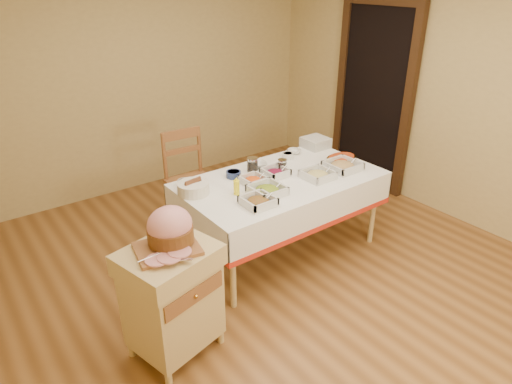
% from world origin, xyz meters
% --- Properties ---
extents(room_shell, '(5.00, 5.00, 5.00)m').
position_xyz_m(room_shell, '(0.00, 0.00, 1.30)').
color(room_shell, brown).
rests_on(room_shell, ground).
extents(doorway, '(0.09, 1.10, 2.20)m').
position_xyz_m(doorway, '(2.20, 0.90, 1.11)').
color(doorway, black).
rests_on(doorway, ground).
extents(dining_table, '(1.82, 1.02, 0.76)m').
position_xyz_m(dining_table, '(0.30, 0.30, 0.60)').
color(dining_table, tan).
rests_on(dining_table, ground).
extents(butcher_cart, '(0.69, 0.62, 0.83)m').
position_xyz_m(butcher_cart, '(-1.10, -0.26, 0.47)').
color(butcher_cart, tan).
rests_on(butcher_cart, ground).
extents(dining_chair, '(0.48, 0.46, 1.01)m').
position_xyz_m(dining_chair, '(-0.13, 1.24, 0.52)').
color(dining_chair, brown).
rests_on(dining_chair, ground).
extents(ham_on_board, '(0.42, 0.40, 0.28)m').
position_xyz_m(ham_on_board, '(-1.06, -0.22, 0.95)').
color(ham_on_board, brown).
rests_on(ham_on_board, butcher_cart).
extents(serving_dish_a, '(0.24, 0.24, 0.11)m').
position_xyz_m(serving_dish_a, '(-0.18, 0.01, 0.79)').
color(serving_dish_a, silver).
rests_on(serving_dish_a, dining_table).
extents(serving_dish_b, '(0.27, 0.27, 0.11)m').
position_xyz_m(serving_dish_b, '(0.00, 0.12, 0.79)').
color(serving_dish_b, silver).
rests_on(serving_dish_b, dining_table).
extents(serving_dish_c, '(0.25, 0.25, 0.10)m').
position_xyz_m(serving_dish_c, '(0.56, 0.11, 0.79)').
color(serving_dish_c, silver).
rests_on(serving_dish_c, dining_table).
extents(serving_dish_d, '(0.29, 0.29, 0.11)m').
position_xyz_m(serving_dish_d, '(0.89, 0.12, 0.80)').
color(serving_dish_d, silver).
rests_on(serving_dish_d, dining_table).
extents(serving_dish_e, '(0.21, 0.20, 0.09)m').
position_xyz_m(serving_dish_e, '(0.04, 0.37, 0.79)').
color(serving_dish_e, silver).
rests_on(serving_dish_e, dining_table).
extents(serving_dish_f, '(0.22, 0.21, 0.10)m').
position_xyz_m(serving_dish_f, '(0.29, 0.38, 0.79)').
color(serving_dish_f, silver).
rests_on(serving_dish_f, dining_table).
extents(small_bowl_left, '(0.11, 0.11, 0.05)m').
position_xyz_m(small_bowl_left, '(-0.47, 0.69, 0.79)').
color(small_bowl_left, silver).
rests_on(small_bowl_left, dining_table).
extents(small_bowl_mid, '(0.14, 0.14, 0.06)m').
position_xyz_m(small_bowl_mid, '(-0.03, 0.57, 0.79)').
color(small_bowl_mid, navy).
rests_on(small_bowl_mid, dining_table).
extents(small_bowl_right, '(0.11, 0.11, 0.06)m').
position_xyz_m(small_bowl_right, '(0.66, 0.63, 0.79)').
color(small_bowl_right, silver).
rests_on(small_bowl_right, dining_table).
extents(bowl_white_imported, '(0.21, 0.21, 0.04)m').
position_xyz_m(bowl_white_imported, '(0.29, 0.65, 0.78)').
color(bowl_white_imported, silver).
rests_on(bowl_white_imported, dining_table).
extents(bowl_small_imported, '(0.14, 0.14, 0.04)m').
position_xyz_m(bowl_small_imported, '(0.79, 0.70, 0.78)').
color(bowl_small_imported, silver).
rests_on(bowl_small_imported, dining_table).
extents(preserve_jar_left, '(0.11, 0.11, 0.14)m').
position_xyz_m(preserve_jar_left, '(0.18, 0.57, 0.82)').
color(preserve_jar_left, silver).
rests_on(preserve_jar_left, dining_table).
extents(preserve_jar_right, '(0.09, 0.09, 0.11)m').
position_xyz_m(preserve_jar_right, '(0.41, 0.43, 0.81)').
color(preserve_jar_right, silver).
rests_on(preserve_jar_right, dining_table).
extents(mustard_bottle, '(0.05, 0.05, 0.16)m').
position_xyz_m(mustard_bottle, '(-0.21, 0.27, 0.83)').
color(mustard_bottle, yellow).
rests_on(mustard_bottle, dining_table).
extents(bread_basket, '(0.27, 0.27, 0.12)m').
position_xyz_m(bread_basket, '(-0.49, 0.50, 0.81)').
color(bread_basket, silver).
rests_on(bread_basket, dining_table).
extents(plate_stack, '(0.25, 0.25, 0.10)m').
position_xyz_m(plate_stack, '(1.09, 0.70, 0.81)').
color(plate_stack, silver).
rests_on(plate_stack, dining_table).
extents(brass_platter, '(0.34, 0.24, 0.04)m').
position_xyz_m(brass_platter, '(1.05, 0.28, 0.78)').
color(brass_platter, gold).
rests_on(brass_platter, dining_table).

